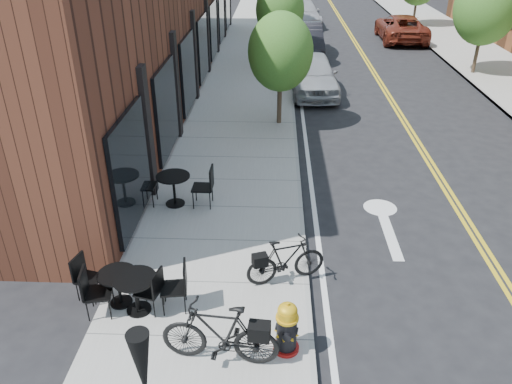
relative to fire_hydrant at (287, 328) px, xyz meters
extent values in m
plane|color=black|center=(0.49, 1.72, -0.60)|extent=(120.00, 120.00, 0.00)
cube|color=#9E9B93|center=(-1.51, 11.72, -0.54)|extent=(4.00, 70.00, 0.12)
cube|color=#442116|center=(-6.01, 15.72, 2.90)|extent=(5.00, 28.00, 7.00)
cylinder|color=#382B1E|center=(-0.11, 10.72, 0.33)|extent=(0.16, 0.16, 1.61)
ellipsoid|color=#3D6720|center=(-0.11, 10.72, 2.01)|extent=(2.20, 2.20, 2.64)
cylinder|color=#382B1E|center=(-0.11, 18.72, 0.36)|extent=(0.16, 0.16, 1.68)
ellipsoid|color=#3D6720|center=(-0.11, 18.72, 2.12)|extent=(2.30, 2.30, 2.76)
cylinder|color=#382B1E|center=(-0.11, 26.72, 0.31)|extent=(0.16, 0.16, 1.57)
cylinder|color=#382B1E|center=(-0.11, 34.72, 0.38)|extent=(0.16, 0.16, 1.71)
cylinder|color=#382B1E|center=(9.09, 17.72, 0.43)|extent=(0.16, 0.16, 1.82)
ellipsoid|color=#3D6720|center=(9.09, 17.72, 2.46)|extent=(2.80, 2.80, 3.36)
cylinder|color=#382B1E|center=(9.09, 29.72, 0.43)|extent=(0.16, 0.16, 1.82)
cylinder|color=maroon|center=(0.00, 0.00, -0.44)|extent=(0.54, 0.54, 0.07)
cylinder|color=black|center=(0.00, 0.00, -0.12)|extent=(0.42, 0.42, 0.66)
cylinder|color=gold|center=(0.00, 0.00, 0.22)|extent=(0.47, 0.47, 0.04)
cylinder|color=gold|center=(0.00, 0.00, 0.31)|extent=(0.40, 0.40, 0.15)
ellipsoid|color=gold|center=(0.00, 0.00, 0.40)|extent=(0.39, 0.39, 0.19)
cylinder|color=gold|center=(0.00, 0.00, 0.50)|extent=(0.07, 0.07, 0.07)
imported|color=black|center=(-1.08, -0.28, 0.10)|extent=(1.97, 0.73, 1.16)
imported|color=black|center=(0.01, 1.84, 0.01)|extent=(1.69, 0.97, 0.98)
cylinder|color=black|center=(-2.72, 0.85, -0.46)|extent=(0.51, 0.51, 0.03)
cylinder|color=black|center=(-2.72, 0.85, -0.11)|extent=(0.07, 0.07, 0.72)
cylinder|color=black|center=(-2.72, 0.85, 0.26)|extent=(0.89, 0.89, 0.03)
cylinder|color=black|center=(-3.11, 1.04, -0.46)|extent=(0.51, 0.51, 0.03)
cylinder|color=black|center=(-3.11, 1.04, -0.13)|extent=(0.07, 0.07, 0.66)
cylinder|color=black|center=(-3.11, 1.04, 0.20)|extent=(0.88, 0.88, 0.03)
cylinder|color=black|center=(-2.76, 4.79, -0.46)|extent=(0.50, 0.50, 0.03)
cylinder|color=black|center=(-2.76, 4.79, -0.08)|extent=(0.07, 0.07, 0.78)
cylinder|color=black|center=(-2.76, 4.79, 0.32)|extent=(0.86, 0.86, 0.03)
cone|color=black|center=(-1.75, -2.11, 1.37)|extent=(0.27, 0.27, 1.00)
imported|color=#9EA1A6|center=(1.29, 14.63, 0.21)|extent=(2.17, 4.82, 1.61)
imported|color=black|center=(1.29, 21.23, 0.23)|extent=(1.81, 5.05, 1.66)
imported|color=#B0B0B5|center=(1.46, 30.01, 0.22)|extent=(2.66, 5.75, 1.63)
imported|color=maroon|center=(7.24, 25.24, 0.17)|extent=(2.67, 5.56, 1.53)
camera|label=1|loc=(-0.27, -6.14, 5.93)|focal=35.00mm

